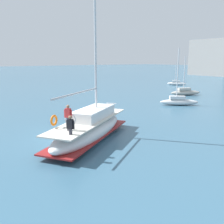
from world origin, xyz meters
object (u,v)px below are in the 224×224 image
object	(u,v)px
moored_sloop_near	(176,83)
main_sailboat	(90,127)
moored_catamaran	(185,92)
moored_cutter_right	(179,101)

from	to	relation	value
moored_sloop_near	main_sailboat	bearing A→B (deg)	-58.83
main_sailboat	moored_catamaran	size ratio (longest dim) A/B	2.09
main_sailboat	moored_catamaran	xyz separation A→B (m)	(-10.32, 24.26, -0.39)
main_sailboat	moored_sloop_near	bearing A→B (deg)	121.17
main_sailboat	moored_catamaran	bearing A→B (deg)	113.05
main_sailboat	moored_sloop_near	distance (m)	42.20
moored_catamaran	moored_cutter_right	distance (m)	9.46
main_sailboat	moored_cutter_right	bearing A→B (deg)	107.68
main_sailboat	moored_cutter_right	size ratio (longest dim) A/B	1.82
moored_cutter_right	moored_catamaran	bearing A→B (deg)	122.81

